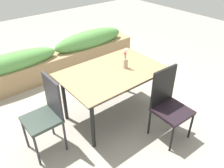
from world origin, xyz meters
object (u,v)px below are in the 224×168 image
Objects in this scene: chair_end_left at (46,112)px; planter_box at (57,58)px; flower_vase at (126,61)px; dining_table at (112,76)px; chair_near_right at (168,102)px.

chair_end_left reaches higher than planter_box.
chair_end_left is 1.26m from flower_vase.
dining_table is 4.94× the size of flower_vase.
flower_vase is (-0.12, 0.72, 0.35)m from chair_near_right.
dining_table is at bearing -65.12° from chair_near_right.
dining_table is 0.28m from flower_vase.
flower_vase is at bearing -81.72° from planter_box.
chair_near_right is at bearing -66.98° from dining_table.
dining_table is 0.84m from chair_near_right.
chair_near_right is at bearing -80.83° from flower_vase.
flower_vase is at bearing -12.10° from dining_table.
chair_end_left is 1.54m from chair_near_right.
chair_near_right is at bearing -120.27° from chair_end_left.
chair_end_left reaches higher than chair_near_right.
planter_box is at bearing 91.45° from dining_table.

